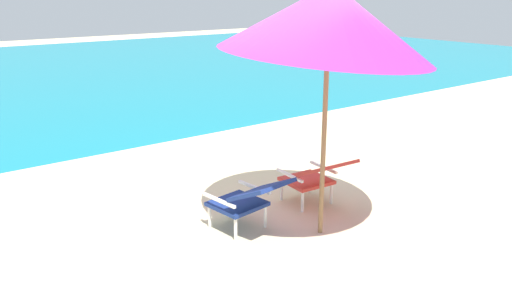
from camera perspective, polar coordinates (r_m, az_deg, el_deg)
ground_plane at (r=9.41m, az=-13.97°, el=1.04°), size 40.00×40.00×0.00m
ocean_band at (r=17.12m, az=-24.96°, el=7.02°), size 40.00×18.00×0.01m
lounge_chair_left at (r=5.36m, az=-0.86°, el=-6.06°), size 0.65×0.94×0.68m
lounge_chair_right at (r=6.04m, az=6.76°, el=-3.50°), size 0.59×0.91×0.68m
beach_umbrella_center at (r=5.00m, az=8.18°, el=13.65°), size 3.00×2.99×2.65m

